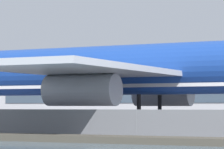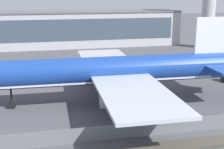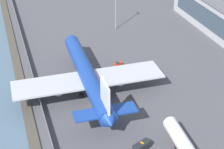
% 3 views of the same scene
% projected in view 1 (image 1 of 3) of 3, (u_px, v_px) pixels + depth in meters
% --- Properties ---
extents(ground_plane, '(500.00, 500.00, 0.00)m').
position_uv_depth(ground_plane, '(196.00, 133.00, 66.91)').
color(ground_plane, '#4C4C51').
extents(shoreline_seawall, '(320.00, 3.00, 0.50)m').
position_uv_depth(shoreline_seawall, '(113.00, 139.00, 48.30)').
color(shoreline_seawall, '#474238').
rests_on(shoreline_seawall, ground).
extents(perimeter_fence, '(280.00, 0.10, 2.43)m').
position_uv_depth(perimeter_fence, '(136.00, 125.00, 52.44)').
color(perimeter_fence, slate).
rests_on(perimeter_fence, ground).
extents(cargo_jet_blue, '(58.08, 49.67, 16.81)m').
position_uv_depth(cargo_jet_blue, '(126.00, 72.00, 70.99)').
color(cargo_jet_blue, '#193D93').
rests_on(cargo_jet_blue, ground).
extents(baggage_tug, '(2.66, 3.56, 1.80)m').
position_uv_depth(baggage_tug, '(78.00, 120.00, 90.55)').
color(baggage_tug, red).
rests_on(baggage_tug, ground).
extents(terminal_building, '(105.70, 21.28, 14.16)m').
position_uv_depth(terminal_building, '(223.00, 86.00, 140.22)').
color(terminal_building, '#B2B2B7').
rests_on(terminal_building, ground).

